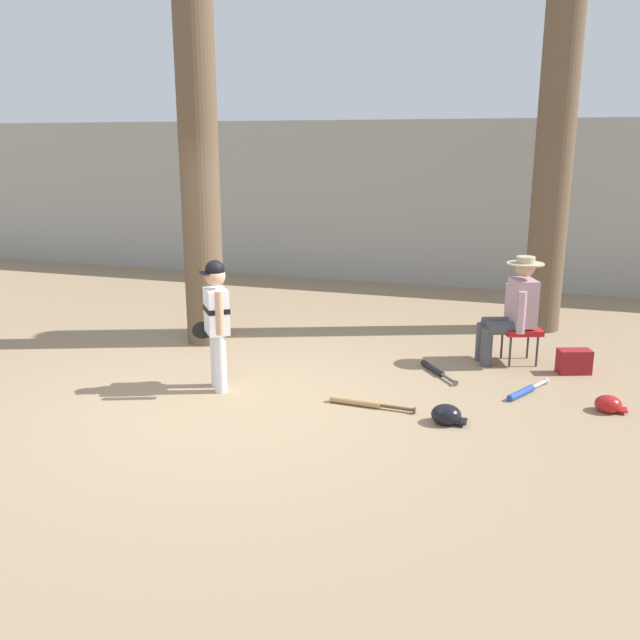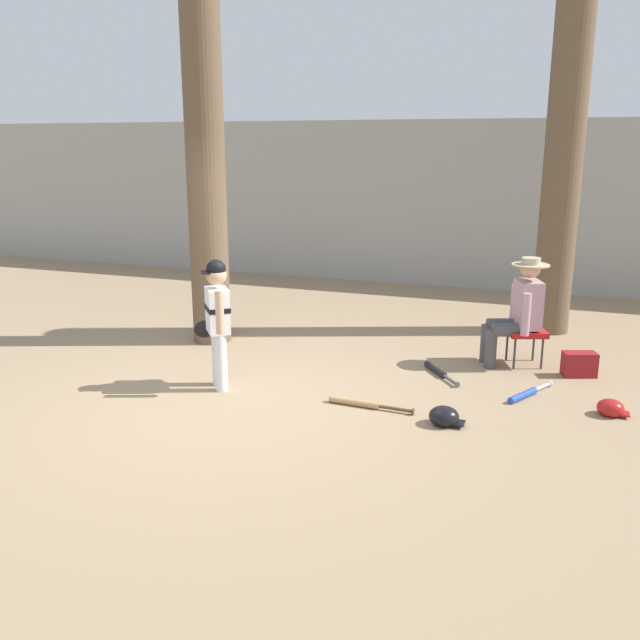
# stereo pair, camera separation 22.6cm
# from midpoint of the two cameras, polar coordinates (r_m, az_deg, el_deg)

# --- Properties ---
(ground_plane) EXTENTS (60.00, 60.00, 0.00)m
(ground_plane) POSITION_cam_midpoint_polar(r_m,az_deg,el_deg) (6.53, -8.53, -7.17)
(ground_plane) COLOR #937A5B
(concrete_back_wall) EXTENTS (18.00, 0.36, 2.76)m
(concrete_back_wall) POSITION_cam_midpoint_polar(r_m,az_deg,el_deg) (12.15, 4.71, 9.67)
(concrete_back_wall) COLOR #9E9E99
(concrete_back_wall) RESTS_ON ground
(tree_near_player) EXTENTS (0.71, 0.71, 5.67)m
(tree_near_player) POSITION_cam_midpoint_polar(r_m,az_deg,el_deg) (8.34, -10.86, 14.80)
(tree_near_player) COLOR brown
(tree_near_player) RESTS_ON ground
(tree_behind_spectator) EXTENTS (0.73, 0.73, 6.08)m
(tree_behind_spectator) POSITION_cam_midpoint_polar(r_m,az_deg,el_deg) (9.24, 18.35, 15.48)
(tree_behind_spectator) COLOR brown
(tree_behind_spectator) RESTS_ON ground
(young_ballplayer) EXTENTS (0.53, 0.49, 1.31)m
(young_ballplayer) POSITION_cam_midpoint_polar(r_m,az_deg,el_deg) (6.81, -9.60, 0.28)
(young_ballplayer) COLOR white
(young_ballplayer) RESTS_ON ground
(folding_stool) EXTENTS (0.51, 0.51, 0.41)m
(folding_stool) POSITION_cam_midpoint_polar(r_m,az_deg,el_deg) (7.91, 15.48, -0.90)
(folding_stool) COLOR red
(folding_stool) RESTS_ON ground
(seated_spectator) EXTENTS (0.67, 0.54, 1.20)m
(seated_spectator) POSITION_cam_midpoint_polar(r_m,az_deg,el_deg) (7.82, 14.93, 1.04)
(seated_spectator) COLOR #47474C
(seated_spectator) RESTS_ON ground
(handbag_beside_stool) EXTENTS (0.38, 0.28, 0.26)m
(handbag_beside_stool) POSITION_cam_midpoint_polar(r_m,az_deg,el_deg) (7.79, 19.52, -3.26)
(handbag_beside_stool) COLOR maroon
(handbag_beside_stool) RESTS_ON ground
(bat_wood_tan) EXTENTS (0.83, 0.11, 0.07)m
(bat_wood_tan) POSITION_cam_midpoint_polar(r_m,az_deg,el_deg) (6.48, 2.47, -6.87)
(bat_wood_tan) COLOR tan
(bat_wood_tan) RESTS_ON ground
(bat_blue_youth) EXTENTS (0.39, 0.66, 0.07)m
(bat_blue_youth) POSITION_cam_midpoint_polar(r_m,az_deg,el_deg) (7.02, 15.67, -5.72)
(bat_blue_youth) COLOR #2347AD
(bat_blue_youth) RESTS_ON ground
(bat_black_composite) EXTENTS (0.48, 0.61, 0.07)m
(bat_black_composite) POSITION_cam_midpoint_polar(r_m,az_deg,el_deg) (7.46, 8.65, -4.11)
(bat_black_composite) COLOR black
(bat_black_composite) RESTS_ON ground
(batting_helmet_black) EXTENTS (0.31, 0.24, 0.18)m
(batting_helmet_black) POSITION_cam_midpoint_polar(r_m,az_deg,el_deg) (6.17, 9.39, -7.76)
(batting_helmet_black) COLOR black
(batting_helmet_black) RESTS_ON ground
(batting_helmet_red) EXTENTS (0.28, 0.22, 0.16)m
(batting_helmet_red) POSITION_cam_midpoint_polar(r_m,az_deg,el_deg) (6.83, 21.91, -6.50)
(batting_helmet_red) COLOR #A81919
(batting_helmet_red) RESTS_ON ground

